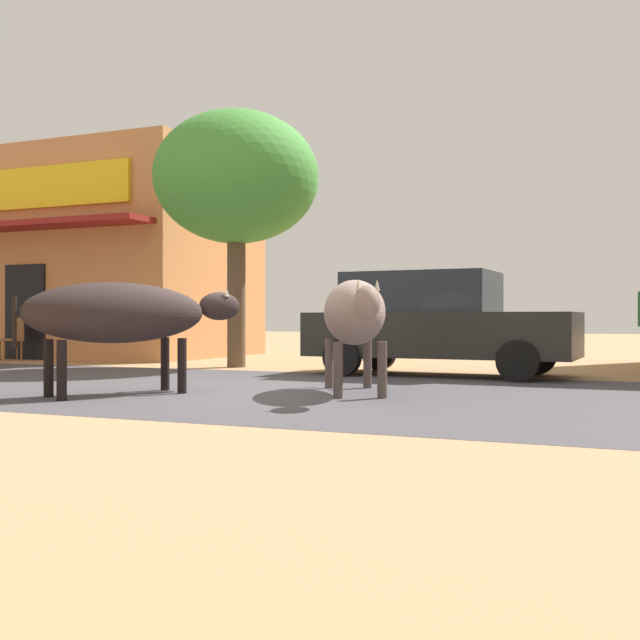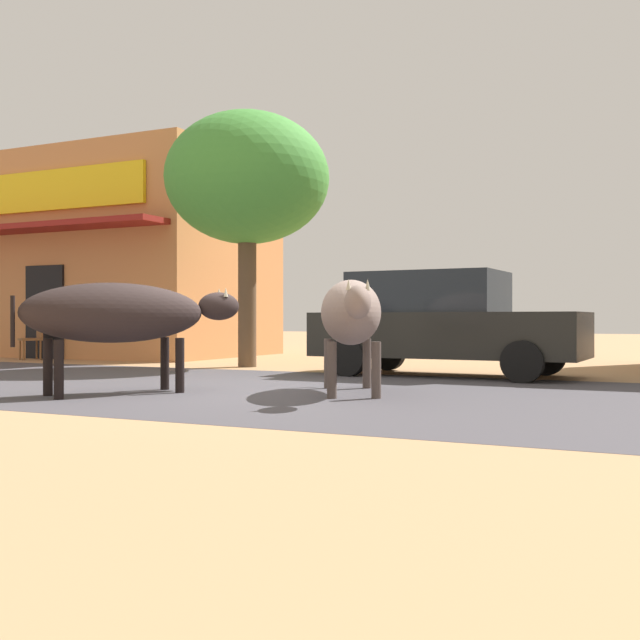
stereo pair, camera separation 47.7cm
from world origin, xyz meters
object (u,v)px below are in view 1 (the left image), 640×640
(cow_far_dark, at_px, (354,313))
(cafe_chair_near_tree, at_px, (14,337))
(cow_near_brown, at_px, (122,314))
(parked_hatchback_car, at_px, (435,322))
(roadside_tree, at_px, (236,179))

(cow_far_dark, relative_size, cafe_chair_near_tree, 2.68)
(cow_near_brown, bearing_deg, cow_far_dark, 26.63)
(cow_far_dark, bearing_deg, cafe_chair_near_tree, 156.52)
(cafe_chair_near_tree, bearing_deg, parked_hatchback_car, -4.48)
(cow_far_dark, bearing_deg, cow_near_brown, -153.37)
(cow_near_brown, xyz_separation_m, cafe_chair_near_tree, (-6.84, 5.28, -0.44))
(roadside_tree, bearing_deg, cafe_chair_near_tree, 178.55)
(parked_hatchback_car, relative_size, cow_far_dark, 1.72)
(cow_near_brown, bearing_deg, parked_hatchback_car, 60.06)
(cow_far_dark, height_order, cafe_chair_near_tree, cow_far_dark)
(roadside_tree, xyz_separation_m, parked_hatchback_car, (3.93, -0.60, -2.66))
(parked_hatchback_car, distance_m, cow_near_brown, 5.24)
(parked_hatchback_car, height_order, cow_near_brown, parked_hatchback_car)
(cow_far_dark, distance_m, cafe_chair_near_tree, 10.16)
(roadside_tree, relative_size, cafe_chair_near_tree, 5.18)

